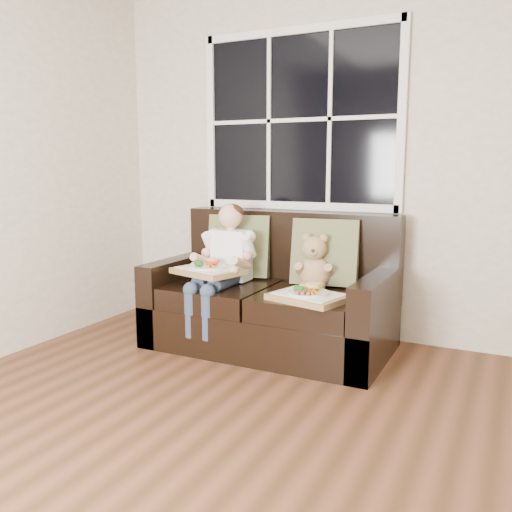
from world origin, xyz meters
The scene contains 9 objects.
room_walls centered at (0.00, 0.00, 1.59)m, with size 4.52×5.02×2.71m.
window_back centered at (-0.69, 2.48, 1.65)m, with size 1.62×0.04×1.37m.
loveseat centered at (-0.69, 2.02, 0.31)m, with size 1.70×0.92×0.96m.
pillow_left centered at (-1.05, 2.17, 0.69)m, with size 0.51×0.32×0.49m.
pillow_right centered at (-0.35, 2.17, 0.69)m, with size 0.50×0.28×0.49m.
child centered at (-1.02, 1.90, 0.65)m, with size 0.39×0.60×0.89m.
teddy_bear centered at (-0.39, 2.06, 0.61)m, with size 0.26×0.32×0.40m.
tray_left centered at (-1.08, 1.75, 0.58)m, with size 0.53×0.46×0.10m.
tray_right centered at (-0.29, 1.69, 0.48)m, with size 0.53×0.46×0.11m.
Camera 1 is at (0.91, -1.49, 1.31)m, focal length 38.00 mm.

